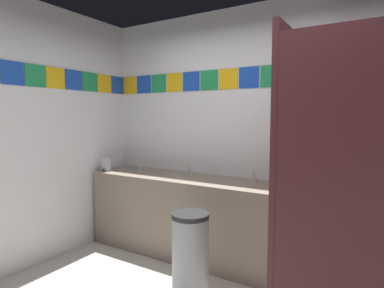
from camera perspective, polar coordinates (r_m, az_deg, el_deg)
name	(u,v)px	position (r m, az deg, el deg)	size (l,w,h in m)	color
wall_back	(260,134)	(3.41, 12.12, 1.83)	(3.76, 0.09, 2.67)	silver
wall_side	(0,136)	(3.43, -31.12, 1.24)	(0.09, 3.19, 2.67)	silver
vanity_counter	(186,215)	(3.58, -1.02, -12.53)	(2.24, 0.59, 0.86)	gray
faucet_left	(139,166)	(3.98, -9.48, -3.87)	(0.04, 0.10, 0.14)	silver
faucet_center	(191,171)	(3.54, -0.25, -4.89)	(0.04, 0.10, 0.14)	silver
faucet_right	(255,178)	(3.22, 11.20, -5.98)	(0.04, 0.10, 0.14)	silver
soap_dispenser	(106,165)	(3.99, -15.16, -3.58)	(0.09, 0.09, 0.16)	#B7BABF
stall_divider	(316,187)	(2.33, 21.29, -7.20)	(0.92, 1.36, 2.08)	#471E23
toilet	(384,279)	(2.96, 31.21, -20.02)	(0.39, 0.49, 0.74)	white
trash_bin	(190,254)	(2.84, -0.31, -19.17)	(0.32, 0.32, 0.72)	#999EA3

